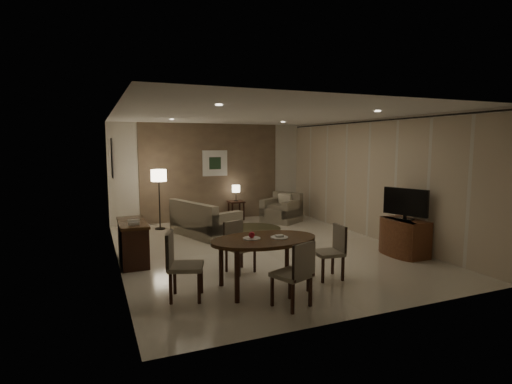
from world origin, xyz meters
name	(u,v)px	position (x,y,z in m)	size (l,w,h in m)	color
room_shell	(252,182)	(0.00, 0.40, 1.35)	(5.50, 7.00, 2.70)	beige
taupe_accent	(211,172)	(0.00, 3.48, 1.35)	(3.96, 0.03, 2.70)	#79634B
curtain_wall	(368,180)	(2.68, 0.00, 1.32)	(0.08, 6.70, 2.58)	beige
curtain_rod	(370,121)	(2.68, 0.00, 2.64)	(0.03, 0.03, 6.80)	black
art_back_frame	(215,163)	(0.10, 3.46, 1.60)	(0.72, 0.03, 0.72)	silver
art_back_canvas	(215,163)	(0.10, 3.44, 1.60)	(0.34, 0.01, 0.34)	#1C331E
art_left_frame	(112,158)	(-2.72, 1.20, 1.85)	(0.03, 0.60, 0.80)	silver
art_left_canvas	(113,158)	(-2.71, 1.20, 1.85)	(0.01, 0.46, 0.64)	gray
downlight_nl	(219,105)	(-1.40, -1.80, 2.69)	(0.10, 0.10, 0.01)	white
downlight_nr	(378,111)	(1.40, -1.80, 2.69)	(0.10, 0.10, 0.01)	white
downlight_fl	(172,119)	(-1.40, 1.80, 2.69)	(0.10, 0.10, 0.01)	white
downlight_fr	(283,122)	(1.40, 1.80, 2.69)	(0.10, 0.10, 0.01)	white
console_desk	(133,242)	(-2.49, 0.00, 0.38)	(0.48, 1.20, 0.75)	#492E17
telephone	(134,222)	(-2.49, -0.30, 0.80)	(0.20, 0.14, 0.09)	white
tv_cabinet	(405,237)	(2.40, -1.50, 0.35)	(0.48, 0.90, 0.70)	brown
flat_tv	(405,203)	(2.38, -1.50, 1.02)	(0.06, 0.88, 0.60)	black
dining_table	(264,264)	(-0.82, -2.11, 0.38)	(1.61, 1.01, 0.76)	#492E17
chair_near	(291,274)	(-0.76, -2.85, 0.44)	(0.43, 0.43, 0.89)	#76695A
chair_far	(240,247)	(-0.88, -1.25, 0.42)	(0.41, 0.41, 0.84)	#76695A
chair_left	(186,266)	(-1.98, -2.06, 0.47)	(0.46, 0.46, 0.94)	#76695A
chair_right	(328,252)	(0.29, -2.09, 0.43)	(0.41, 0.41, 0.86)	#76695A
plate_a	(252,238)	(-1.00, -2.06, 0.76)	(0.26, 0.26, 0.02)	white
plate_b	(279,237)	(-0.60, -2.16, 0.76)	(0.26, 0.26, 0.02)	white
fruit_apple	(252,235)	(-1.00, -2.06, 0.82)	(0.09, 0.09, 0.09)	#A61320
napkin	(279,236)	(-0.60, -2.16, 0.79)	(0.12, 0.08, 0.03)	white
round_rug	(253,228)	(0.62, 1.86, 0.01)	(1.38, 1.38, 0.01)	#443E26
sofa	(205,218)	(-0.71, 1.60, 0.41)	(0.87, 1.73, 0.81)	#76695A
armchair	(281,208)	(1.65, 2.38, 0.40)	(0.89, 0.84, 0.79)	#76695A
side_table	(236,210)	(0.62, 3.16, 0.27)	(0.42, 0.42, 0.54)	black
table_lamp	(236,192)	(0.62, 3.16, 0.79)	(0.22, 0.22, 0.50)	#FFEAC1
floor_lamp	(159,200)	(-1.58, 2.71, 0.75)	(0.38, 0.38, 1.50)	#FFE5B7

